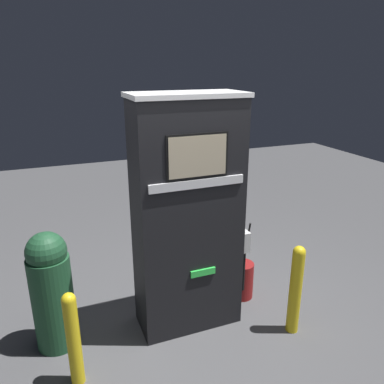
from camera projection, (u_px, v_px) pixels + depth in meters
The scene contains 6 objects.
ground_plane at pixel (196, 333), 3.57m from camera, with size 14.00×14.00×0.00m, color #4C4C4F.
gas_pump at pixel (188, 217), 3.41m from camera, with size 1.06×0.50×2.21m.
safety_bollard at pixel (296, 288), 3.46m from camera, with size 0.12×0.12×0.90m.
trash_bin at pixel (51, 290), 3.26m from camera, with size 0.36×0.36×1.11m.
safety_bollard_far at pixel (73, 337), 2.88m from camera, with size 0.11×0.11×0.83m.
squeegee_bucket at pixel (242, 279), 4.08m from camera, with size 0.25×0.25×0.89m.
Camera 1 is at (-1.12, -2.71, 2.43)m, focal length 35.00 mm.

